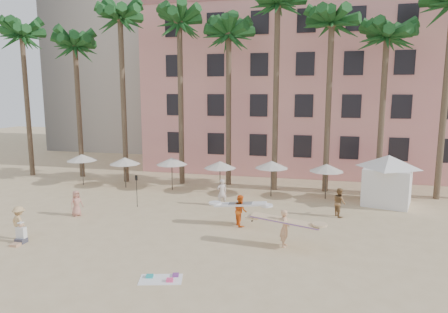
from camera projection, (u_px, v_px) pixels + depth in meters
name	position (u px, v px, depth m)	size (l,w,h in m)	color
ground	(178.00, 258.00, 19.01)	(120.00, 120.00, 0.00)	#D1B789
pink_hotel	(327.00, 90.00, 41.09)	(35.00, 14.00, 16.00)	#FDA69A
palm_row	(246.00, 25.00, 31.20)	(44.40, 5.40, 16.30)	brown
umbrella_row	(195.00, 163.00, 31.32)	(22.50, 2.70, 2.73)	#332B23
cabana	(388.00, 175.00, 27.84)	(5.52, 5.52, 3.50)	white
beach_towel	(162.00, 279.00, 16.89)	(2.00, 1.43, 0.14)	white
carrier_yellow	(285.00, 226.00, 20.32)	(3.50, 1.12, 1.95)	tan
carrier_white	(240.00, 209.00, 23.52)	(3.11, 1.13, 1.86)	orange
beachgoers	(164.00, 207.00, 24.22)	(18.09, 9.52, 1.89)	beige
paddle	(137.00, 187.00, 27.24)	(0.18, 0.04, 2.23)	black
seated_man	(20.00, 236.00, 20.86)	(0.49, 0.85, 1.11)	#3F3F4C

